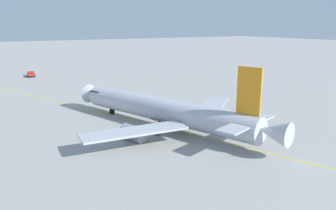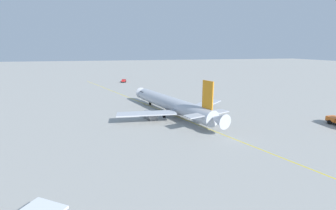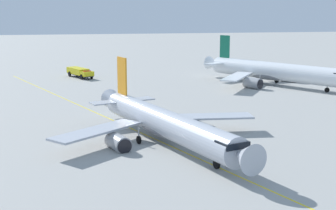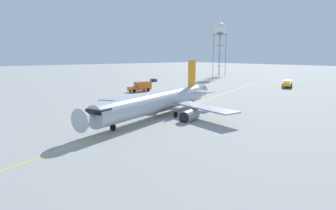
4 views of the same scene
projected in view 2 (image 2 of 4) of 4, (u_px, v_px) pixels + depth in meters
name	position (u px, v px, depth m)	size (l,w,h in m)	color
ground_plane	(167.00, 113.00, 63.62)	(600.00, 600.00, 0.00)	#9E9E99
airliner_main	(172.00, 105.00, 61.55)	(37.59, 30.19, 10.91)	#B2B7C1
ops_pickup_truck	(124.00, 81.00, 122.51)	(5.47, 2.81, 1.41)	#232326
taxiway_centreline	(173.00, 115.00, 62.21)	(149.00, 55.81, 0.01)	yellow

